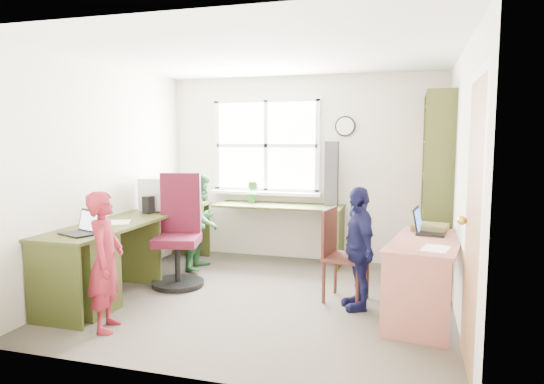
{
  "coord_description": "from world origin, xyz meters",
  "views": [
    {
      "loc": [
        1.39,
        -4.52,
        1.62
      ],
      "look_at": [
        0.0,
        0.25,
        1.05
      ],
      "focal_mm": 32.0,
      "sensor_mm": 36.0,
      "label": 1
    }
  ],
  "objects_px": {
    "swivel_chair": "(179,237)",
    "potted_plant": "(252,192)",
    "person_red": "(106,261)",
    "laptop_right": "(426,227)",
    "cd_tower": "(332,174)",
    "crt_monitor": "(160,194)",
    "l_desk": "(134,252)",
    "bookshelf": "(436,192)",
    "wooden_chair": "(340,251)",
    "person_green": "(202,221)",
    "person_navy": "(358,248)",
    "laptop_left": "(83,228)",
    "right_desk": "(426,261)"
  },
  "relations": [
    {
      "from": "swivel_chair",
      "to": "potted_plant",
      "type": "xyz_separation_m",
      "value": [
        0.43,
        1.27,
        0.37
      ]
    },
    {
      "from": "swivel_chair",
      "to": "potted_plant",
      "type": "bearing_deg",
      "value": 57.16
    },
    {
      "from": "potted_plant",
      "to": "person_red",
      "type": "height_order",
      "value": "person_red"
    },
    {
      "from": "laptop_right",
      "to": "cd_tower",
      "type": "relative_size",
      "value": 0.47
    },
    {
      "from": "crt_monitor",
      "to": "potted_plant",
      "type": "relative_size",
      "value": 1.43
    },
    {
      "from": "l_desk",
      "to": "bookshelf",
      "type": "height_order",
      "value": "bookshelf"
    },
    {
      "from": "wooden_chair",
      "to": "person_green",
      "type": "distance_m",
      "value": 1.92
    },
    {
      "from": "potted_plant",
      "to": "person_navy",
      "type": "height_order",
      "value": "person_navy"
    },
    {
      "from": "laptop_right",
      "to": "cd_tower",
      "type": "distance_m",
      "value": 1.77
    },
    {
      "from": "person_navy",
      "to": "person_red",
      "type": "bearing_deg",
      "value": -83.27
    },
    {
      "from": "swivel_chair",
      "to": "potted_plant",
      "type": "relative_size",
      "value": 4.13
    },
    {
      "from": "bookshelf",
      "to": "swivel_chair",
      "type": "height_order",
      "value": "bookshelf"
    },
    {
      "from": "l_desk",
      "to": "potted_plant",
      "type": "height_order",
      "value": "potted_plant"
    },
    {
      "from": "l_desk",
      "to": "cd_tower",
      "type": "xyz_separation_m",
      "value": [
        1.72,
        1.82,
        0.7
      ]
    },
    {
      "from": "swivel_chair",
      "to": "person_green",
      "type": "distance_m",
      "value": 0.66
    },
    {
      "from": "potted_plant",
      "to": "bookshelf",
      "type": "bearing_deg",
      "value": -7.14
    },
    {
      "from": "laptop_left",
      "to": "cd_tower",
      "type": "bearing_deg",
      "value": 74.0
    },
    {
      "from": "potted_plant",
      "to": "laptop_left",
      "type": "bearing_deg",
      "value": -108.97
    },
    {
      "from": "right_desk",
      "to": "laptop_right",
      "type": "height_order",
      "value": "laptop_right"
    },
    {
      "from": "cd_tower",
      "to": "person_green",
      "type": "distance_m",
      "value": 1.72
    },
    {
      "from": "laptop_left",
      "to": "laptop_right",
      "type": "xyz_separation_m",
      "value": [
        2.96,
        1.1,
        -0.03
      ]
    },
    {
      "from": "right_desk",
      "to": "wooden_chair",
      "type": "distance_m",
      "value": 0.85
    },
    {
      "from": "wooden_chair",
      "to": "bookshelf",
      "type": "bearing_deg",
      "value": 58.44
    },
    {
      "from": "laptop_left",
      "to": "laptop_right",
      "type": "relative_size",
      "value": 0.99
    },
    {
      "from": "laptop_left",
      "to": "person_navy",
      "type": "xyz_separation_m",
      "value": [
        2.36,
        0.87,
        -0.22
      ]
    },
    {
      "from": "crt_monitor",
      "to": "laptop_right",
      "type": "height_order",
      "value": "crt_monitor"
    },
    {
      "from": "l_desk",
      "to": "right_desk",
      "type": "xyz_separation_m",
      "value": [
        2.84,
        0.19,
        0.06
      ]
    },
    {
      "from": "l_desk",
      "to": "swivel_chair",
      "type": "height_order",
      "value": "swivel_chair"
    },
    {
      "from": "crt_monitor",
      "to": "person_red",
      "type": "height_order",
      "value": "person_red"
    },
    {
      "from": "swivel_chair",
      "to": "person_navy",
      "type": "relative_size",
      "value": 1.05
    },
    {
      "from": "swivel_chair",
      "to": "wooden_chair",
      "type": "relative_size",
      "value": 1.33
    },
    {
      "from": "right_desk",
      "to": "person_red",
      "type": "height_order",
      "value": "person_red"
    },
    {
      "from": "bookshelf",
      "to": "swivel_chair",
      "type": "distance_m",
      "value": 2.91
    },
    {
      "from": "person_navy",
      "to": "cd_tower",
      "type": "bearing_deg",
      "value": 175.71
    },
    {
      "from": "bookshelf",
      "to": "person_red",
      "type": "distance_m",
      "value": 3.57
    },
    {
      "from": "l_desk",
      "to": "potted_plant",
      "type": "distance_m",
      "value": 1.93
    },
    {
      "from": "laptop_left",
      "to": "swivel_chair",
      "type": "bearing_deg",
      "value": 91.9
    },
    {
      "from": "crt_monitor",
      "to": "person_red",
      "type": "bearing_deg",
      "value": -80.18
    },
    {
      "from": "right_desk",
      "to": "swivel_chair",
      "type": "relative_size",
      "value": 1.08
    },
    {
      "from": "bookshelf",
      "to": "laptop_right",
      "type": "relative_size",
      "value": 5.48
    },
    {
      "from": "laptop_left",
      "to": "person_red",
      "type": "relative_size",
      "value": 0.32
    },
    {
      "from": "person_green",
      "to": "potted_plant",
      "type": "bearing_deg",
      "value": -38.95
    },
    {
      "from": "cd_tower",
      "to": "crt_monitor",
      "type": "bearing_deg",
      "value": -152.75
    },
    {
      "from": "potted_plant",
      "to": "swivel_chair",
      "type": "bearing_deg",
      "value": -108.57
    },
    {
      "from": "person_navy",
      "to": "laptop_right",
      "type": "bearing_deg",
      "value": 88.42
    },
    {
      "from": "swivel_chair",
      "to": "person_navy",
      "type": "xyz_separation_m",
      "value": [
        1.97,
        -0.22,
        0.06
      ]
    },
    {
      "from": "crt_monitor",
      "to": "laptop_left",
      "type": "height_order",
      "value": "crt_monitor"
    },
    {
      "from": "laptop_right",
      "to": "swivel_chair",
      "type": "bearing_deg",
      "value": 97.85
    },
    {
      "from": "right_desk",
      "to": "swivel_chair",
      "type": "height_order",
      "value": "swivel_chair"
    },
    {
      "from": "right_desk",
      "to": "person_red",
      "type": "xyz_separation_m",
      "value": [
        -2.57,
        -1.02,
        0.07
      ]
    }
  ]
}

